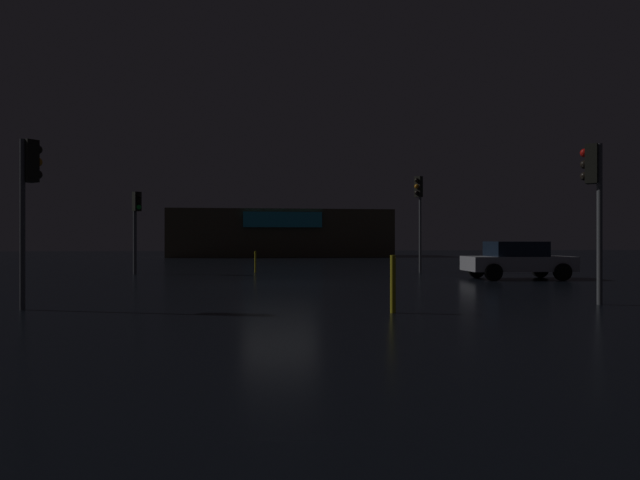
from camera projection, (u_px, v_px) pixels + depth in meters
ground_plane at (280, 284)px, 18.52m from camera, size 120.00×120.00×0.00m
store_building at (281, 233)px, 51.09m from camera, size 20.00×7.57×4.27m
traffic_signal_main at (29, 180)px, 11.84m from camera, size 0.42×0.42×3.67m
traffic_signal_opposite at (136, 217)px, 24.30m from camera, size 0.42×0.42×3.65m
traffic_signal_cross_left at (594, 186)px, 12.77m from camera, size 0.42×0.42×3.74m
traffic_signal_cross_right at (419, 200)px, 25.34m from camera, size 0.43×0.42×4.46m
car_near at (517, 260)px, 21.07m from camera, size 4.08×2.16×1.45m
bollard_kerb_a at (255, 262)px, 25.37m from camera, size 0.09×0.09×0.99m
bollard_kerb_b at (393, 284)px, 11.24m from camera, size 0.11×0.11×1.19m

